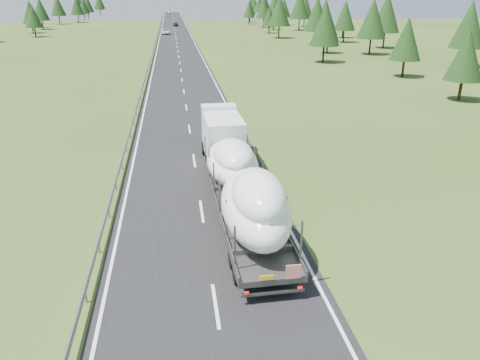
{
  "coord_description": "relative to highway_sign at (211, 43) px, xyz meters",
  "views": [
    {
      "loc": [
        -1.22,
        -24.86,
        11.97
      ],
      "look_at": [
        2.19,
        -0.65,
        2.14
      ],
      "focal_mm": 35.0,
      "sensor_mm": 36.0,
      "label": 1
    }
  ],
  "objects": [
    {
      "name": "ground",
      "position": [
        -7.2,
        -80.0,
        -1.81
      ],
      "size": [
        400.0,
        400.0,
        0.0
      ],
      "primitive_type": "plane",
      "color": "#324717",
      "rests_on": "ground"
    },
    {
      "name": "marker_posts",
      "position": [
        -0.7,
        75.0,
        -1.27
      ],
      "size": [
        0.13,
        350.08,
        1.0
      ],
      "color": "silver",
      "rests_on": "ground"
    },
    {
      "name": "tree_line_left",
      "position": [
        -51.9,
        52.94,
        5.03
      ],
      "size": [
        14.68,
        311.81,
        12.34
      ],
      "color": "black",
      "rests_on": "ground"
    },
    {
      "name": "road_surface",
      "position": [
        -7.2,
        20.0,
        -1.8
      ],
      "size": [
        10.0,
        400.0,
        0.02
      ],
      "primitive_type": "cube",
      "color": "black",
      "rests_on": "ground"
    },
    {
      "name": "tree_line_right",
      "position": [
        33.43,
        29.2,
        5.18
      ],
      "size": [
        28.27,
        312.84,
        12.64
      ],
      "color": "black",
      "rests_on": "ground"
    },
    {
      "name": "guardrail",
      "position": [
        -12.5,
        19.94,
        -1.21
      ],
      "size": [
        0.1,
        400.0,
        0.76
      ],
      "color": "slate",
      "rests_on": "ground"
    },
    {
      "name": "highway_sign",
      "position": [
        0.0,
        0.0,
        0.0
      ],
      "size": [
        0.08,
        0.9,
        2.6
      ],
      "color": "slate",
      "rests_on": "ground"
    },
    {
      "name": "distant_car_blue",
      "position": [
        -9.32,
        197.48,
        -1.14
      ],
      "size": [
        1.65,
        4.12,
        1.33
      ],
      "primitive_type": "imported",
      "rotation": [
        0.0,
        0.0,
        0.06
      ],
      "color": "#1A2F4A",
      "rests_on": "ground"
    },
    {
      "name": "distant_car_dark",
      "position": [
        -6.58,
        83.25,
        -1.06
      ],
      "size": [
        2.2,
        4.54,
        1.49
      ],
      "primitive_type": "imported",
      "rotation": [
        0.0,
        0.0,
        0.1
      ],
      "color": "black",
      "rests_on": "ground"
    },
    {
      "name": "boat_truck",
      "position": [
        -5.01,
        -79.86,
        0.55
      ],
      "size": [
        3.33,
        20.72,
        4.57
      ],
      "color": "silver",
      "rests_on": "ground"
    },
    {
      "name": "distant_van",
      "position": [
        -10.2,
        47.07,
        -0.98
      ],
      "size": [
        3.33,
        6.21,
        1.66
      ],
      "primitive_type": "imported",
      "rotation": [
        0.0,
        0.0,
        0.1
      ],
      "color": "silver",
      "rests_on": "ground"
    }
  ]
}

